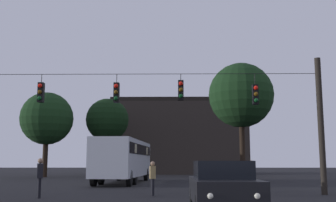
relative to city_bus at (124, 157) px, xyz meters
name	(u,v)px	position (x,y,z in m)	size (l,w,h in m)	color
ground_plane	(159,183)	(2.50, 0.10, -1.87)	(168.00, 168.00, 0.00)	black
overhead_signal_span	(150,115)	(2.46, -10.41, 1.82)	(16.31, 0.44, 6.45)	black
city_bus	(124,157)	(0.00, 0.00, 0.00)	(3.14, 11.13, 3.00)	#B7BCC6
car_near_right	(222,185)	(5.03, -17.31, -1.07)	(1.84, 4.35, 1.52)	black
pedestrian_crossing_left	(153,177)	(2.64, -11.20, -1.02)	(0.30, 0.40, 1.52)	black
pedestrian_crossing_center	(40,175)	(-2.02, -12.42, -0.94)	(0.35, 0.42, 1.65)	black
pedestrian_crossing_right	(252,174)	(7.57, -8.47, -0.99)	(0.36, 0.42, 1.57)	black
corner_building	(179,138)	(4.27, 24.66, 2.81)	(16.82, 10.27, 9.35)	black
tree_left_silhouette	(107,120)	(-3.51, 13.97, 4.08)	(4.57, 4.57, 8.25)	#2D2116
tree_behind_building	(241,96)	(9.09, 3.41, 5.00)	(5.28, 5.28, 9.53)	black
tree_right_far	(47,119)	(-9.28, 11.50, 3.97)	(5.31, 5.31, 8.52)	black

